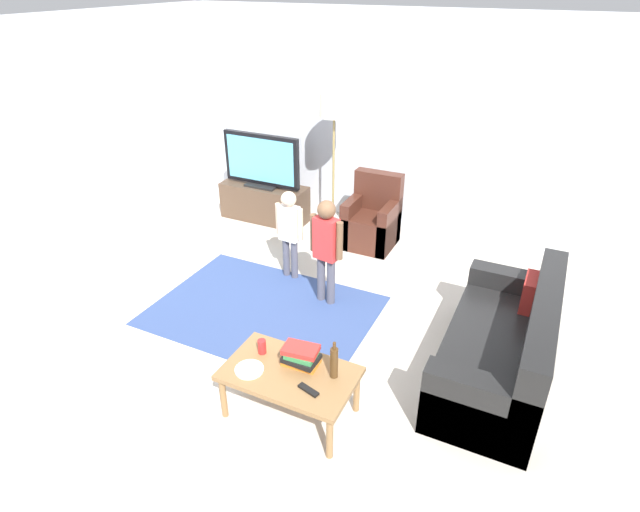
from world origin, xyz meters
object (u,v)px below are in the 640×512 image
at_px(coffee_table, 290,377).
at_px(soda_can, 262,347).
at_px(child_near_tv, 289,227).
at_px(tv_remote, 308,390).
at_px(couch, 506,351).
at_px(floor_lamp, 334,113).
at_px(plate, 249,370).
at_px(armchair, 373,222).
at_px(book_stack, 301,356).
at_px(child_center, 326,243).
at_px(bottle, 334,362).
at_px(tv_stand, 265,203).
at_px(tv, 262,161).

xyz_separation_m(coffee_table, soda_can, (-0.30, 0.10, 0.11)).
relative_size(child_near_tv, tv_remote, 6.05).
relative_size(couch, floor_lamp, 1.01).
height_order(child_near_tv, soda_can, child_near_tv).
bearing_deg(plate, armchair, 93.39).
xyz_separation_m(book_stack, tv_remote, (0.18, -0.23, -0.07)).
relative_size(child_center, bottle, 3.62).
height_order(coffee_table, tv_remote, tv_remote).
relative_size(coffee_table, book_stack, 3.52).
relative_size(tv_stand, tv, 1.09).
bearing_deg(tv_stand, armchair, -1.41).
distance_m(child_near_tv, bottle, 2.18).
xyz_separation_m(child_center, plate, (0.15, -1.67, -0.26)).
xyz_separation_m(tv_stand, floor_lamp, (0.97, 0.15, 1.30)).
height_order(coffee_table, soda_can, soda_can).
bearing_deg(child_center, bottle, -62.73).
bearing_deg(bottle, tv_remote, -114.44).
bearing_deg(tv_stand, child_near_tv, -48.53).
distance_m(tv_stand, floor_lamp, 1.63).
xyz_separation_m(tv_stand, child_center, (1.64, -1.49, 0.44)).
bearing_deg(plate, tv, 119.68).
xyz_separation_m(child_near_tv, child_center, (0.58, -0.29, 0.07)).
xyz_separation_m(armchair, child_near_tv, (-0.54, -1.17, 0.32)).
relative_size(child_near_tv, bottle, 3.27).
bearing_deg(coffee_table, couch, 38.54).
bearing_deg(plate, soda_can, 95.27).
bearing_deg(tv_stand, plate, -60.48).
bearing_deg(floor_lamp, armchair, -16.79).
xyz_separation_m(tv_stand, bottle, (2.39, -2.94, 0.31)).
xyz_separation_m(couch, plate, (-1.71, -1.26, 0.14)).
bearing_deg(armchair, tv_remote, -77.62).
bearing_deg(tv, bottle, -50.70).
relative_size(tv, tv_remote, 6.47).
bearing_deg(soda_can, child_near_tv, 112.08).
distance_m(child_near_tv, coffee_table, 2.10).
relative_size(tv_stand, book_stack, 4.22).
height_order(child_near_tv, bottle, child_near_tv).
relative_size(child_near_tv, soda_can, 8.57).
relative_size(coffee_table, soda_can, 8.33).
bearing_deg(armchair, soda_can, -86.75).
xyz_separation_m(couch, child_center, (-1.85, 0.41, 0.40)).
xyz_separation_m(book_stack, soda_can, (-0.34, -0.01, -0.02)).
relative_size(tv_stand, couch, 0.67).
relative_size(armchair, bottle, 2.86).
bearing_deg(coffee_table, bottle, 17.35).
height_order(tv, coffee_table, tv).
distance_m(child_near_tv, tv_remote, 2.31).
bearing_deg(armchair, plate, -86.61).
xyz_separation_m(floor_lamp, child_near_tv, (0.10, -1.36, -0.93)).
xyz_separation_m(armchair, soda_can, (0.16, -2.90, 0.18)).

